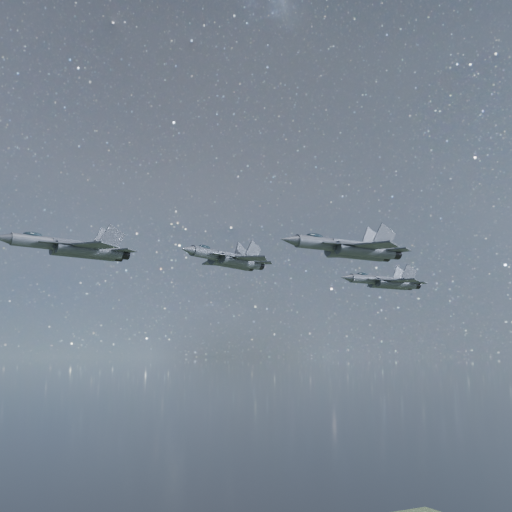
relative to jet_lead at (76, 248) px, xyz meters
name	(u,v)px	position (x,y,z in m)	size (l,w,h in m)	color
jet_lead	(76,248)	(0.00, 0.00, 0.00)	(17.77, 12.29, 4.46)	#32363F
jet_left	(229,259)	(26.22, 10.59, 2.08)	(18.69, 12.25, 4.81)	#32363F
jet_right	(351,249)	(24.12, -25.05, -2.09)	(15.32, 10.91, 3.90)	#32363F
jet_slot	(386,282)	(45.34, -5.28, -2.31)	(15.00, 10.67, 3.82)	#32363F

